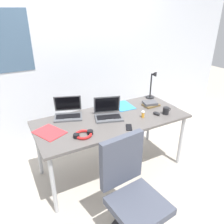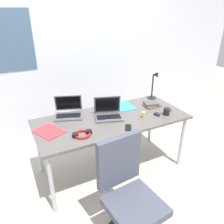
{
  "view_description": "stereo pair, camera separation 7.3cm",
  "coord_description": "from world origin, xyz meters",
  "px_view_note": "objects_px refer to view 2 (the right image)",
  "views": [
    {
      "loc": [
        -1.12,
        -2.04,
        1.92
      ],
      "look_at": [
        0.0,
        0.0,
        0.82
      ],
      "focal_mm": 35.19,
      "sensor_mm": 36.0,
      "label": 1
    },
    {
      "loc": [
        -1.05,
        -2.07,
        1.92
      ],
      "look_at": [
        0.0,
        0.0,
        0.82
      ],
      "focal_mm": 35.19,
      "sensor_mm": 36.0,
      "label": 2
    }
  ],
  "objects_px": {
    "desk_lamp": "(154,86)",
    "pill_bottle": "(143,115)",
    "laptop_center": "(108,113)",
    "cell_phone": "(128,128)",
    "office_chair": "(129,202)",
    "paper_folder_by_keyboard": "(124,106)",
    "coffee_mug": "(167,111)",
    "headphones": "(82,134)",
    "paper_folder_front_right": "(49,131)",
    "book_stack": "(151,104)",
    "laptop_far_corner": "(69,112)",
    "computer_mouse": "(157,114)"
  },
  "relations": [
    {
      "from": "headphones",
      "to": "office_chair",
      "type": "height_order",
      "value": "office_chair"
    },
    {
      "from": "office_chair",
      "to": "cell_phone",
      "type": "bearing_deg",
      "value": 60.89
    },
    {
      "from": "laptop_far_corner",
      "to": "headphones",
      "type": "relative_size",
      "value": 1.89
    },
    {
      "from": "desk_lamp",
      "to": "pill_bottle",
      "type": "distance_m",
      "value": 0.66
    },
    {
      "from": "office_chair",
      "to": "book_stack",
      "type": "bearing_deg",
      "value": 46.84
    },
    {
      "from": "headphones",
      "to": "book_stack",
      "type": "distance_m",
      "value": 1.11
    },
    {
      "from": "book_stack",
      "to": "office_chair",
      "type": "bearing_deg",
      "value": -133.16
    },
    {
      "from": "pill_bottle",
      "to": "paper_folder_front_right",
      "type": "distance_m",
      "value": 1.09
    },
    {
      "from": "book_stack",
      "to": "office_chair",
      "type": "height_order",
      "value": "office_chair"
    },
    {
      "from": "cell_phone",
      "to": "coffee_mug",
      "type": "distance_m",
      "value": 0.59
    },
    {
      "from": "laptop_center",
      "to": "pill_bottle",
      "type": "xyz_separation_m",
      "value": [
        0.36,
        -0.2,
        -0.01
      ]
    },
    {
      "from": "book_stack",
      "to": "office_chair",
      "type": "relative_size",
      "value": 0.22
    },
    {
      "from": "laptop_center",
      "to": "cell_phone",
      "type": "relative_size",
      "value": 2.82
    },
    {
      "from": "headphones",
      "to": "office_chair",
      "type": "distance_m",
      "value": 0.79
    },
    {
      "from": "computer_mouse",
      "to": "cell_phone",
      "type": "height_order",
      "value": "computer_mouse"
    },
    {
      "from": "desk_lamp",
      "to": "pill_bottle",
      "type": "height_order",
      "value": "desk_lamp"
    },
    {
      "from": "laptop_center",
      "to": "office_chair",
      "type": "height_order",
      "value": "laptop_center"
    },
    {
      "from": "paper_folder_front_right",
      "to": "office_chair",
      "type": "distance_m",
      "value": 1.08
    },
    {
      "from": "desk_lamp",
      "to": "paper_folder_by_keyboard",
      "type": "relative_size",
      "value": 1.29
    },
    {
      "from": "laptop_center",
      "to": "laptop_far_corner",
      "type": "xyz_separation_m",
      "value": [
        -0.41,
        0.25,
        -0.0
      ]
    },
    {
      "from": "headphones",
      "to": "paper_folder_front_right",
      "type": "bearing_deg",
      "value": 141.93
    },
    {
      "from": "laptop_far_corner",
      "to": "computer_mouse",
      "type": "relative_size",
      "value": 4.21
    },
    {
      "from": "laptop_center",
      "to": "computer_mouse",
      "type": "bearing_deg",
      "value": -22.07
    },
    {
      "from": "headphones",
      "to": "pill_bottle",
      "type": "xyz_separation_m",
      "value": [
        0.78,
        0.05,
        0.03
      ]
    },
    {
      "from": "pill_bottle",
      "to": "coffee_mug",
      "type": "xyz_separation_m",
      "value": [
        0.3,
        -0.06,
        0.0
      ]
    },
    {
      "from": "laptop_far_corner",
      "to": "book_stack",
      "type": "relative_size",
      "value": 1.87
    },
    {
      "from": "desk_lamp",
      "to": "laptop_far_corner",
      "type": "xyz_separation_m",
      "value": [
        -1.24,
        0.02,
        -0.15
      ]
    },
    {
      "from": "cell_phone",
      "to": "paper_folder_by_keyboard",
      "type": "relative_size",
      "value": 0.44
    },
    {
      "from": "cell_phone",
      "to": "pill_bottle",
      "type": "height_order",
      "value": "pill_bottle"
    },
    {
      "from": "book_stack",
      "to": "paper_folder_by_keyboard",
      "type": "xyz_separation_m",
      "value": [
        -0.33,
        0.16,
        -0.02
      ]
    },
    {
      "from": "laptop_center",
      "to": "office_chair",
      "type": "xyz_separation_m",
      "value": [
        -0.26,
        -0.95,
        -0.39
      ]
    },
    {
      "from": "desk_lamp",
      "to": "pill_bottle",
      "type": "bearing_deg",
      "value": -136.98
    },
    {
      "from": "computer_mouse",
      "to": "paper_folder_by_keyboard",
      "type": "xyz_separation_m",
      "value": [
        -0.23,
        0.42,
        -0.01
      ]
    },
    {
      "from": "cell_phone",
      "to": "laptop_center",
      "type": "bearing_deg",
      "value": 132.34
    },
    {
      "from": "pill_bottle",
      "to": "coffee_mug",
      "type": "bearing_deg",
      "value": -11.39
    },
    {
      "from": "desk_lamp",
      "to": "coffee_mug",
      "type": "height_order",
      "value": "desk_lamp"
    },
    {
      "from": "laptop_center",
      "to": "coffee_mug",
      "type": "xyz_separation_m",
      "value": [
        0.66,
        -0.26,
        -0.0
      ]
    },
    {
      "from": "laptop_far_corner",
      "to": "headphones",
      "type": "distance_m",
      "value": 0.51
    },
    {
      "from": "pill_bottle",
      "to": "laptop_center",
      "type": "bearing_deg",
      "value": 150.64
    },
    {
      "from": "pill_bottle",
      "to": "headphones",
      "type": "bearing_deg",
      "value": -176.27
    },
    {
      "from": "cell_phone",
      "to": "office_chair",
      "type": "xyz_separation_m",
      "value": [
        -0.34,
        -0.61,
        -0.35
      ]
    },
    {
      "from": "computer_mouse",
      "to": "book_stack",
      "type": "bearing_deg",
      "value": 54.79
    },
    {
      "from": "paper_folder_by_keyboard",
      "to": "coffee_mug",
      "type": "height_order",
      "value": "coffee_mug"
    },
    {
      "from": "paper_folder_front_right",
      "to": "office_chair",
      "type": "height_order",
      "value": "office_chair"
    },
    {
      "from": "headphones",
      "to": "paper_folder_by_keyboard",
      "type": "relative_size",
      "value": 0.69
    },
    {
      "from": "paper_folder_front_right",
      "to": "office_chair",
      "type": "xyz_separation_m",
      "value": [
        0.45,
        -0.92,
        -0.35
      ]
    },
    {
      "from": "headphones",
      "to": "paper_folder_by_keyboard",
      "type": "xyz_separation_m",
      "value": [
        0.75,
        0.45,
        -0.01
      ]
    },
    {
      "from": "laptop_far_corner",
      "to": "paper_folder_by_keyboard",
      "type": "xyz_separation_m",
      "value": [
        0.74,
        -0.06,
        -0.04
      ]
    },
    {
      "from": "laptop_far_corner",
      "to": "office_chair",
      "type": "relative_size",
      "value": 0.42
    },
    {
      "from": "laptop_far_corner",
      "to": "pill_bottle",
      "type": "xyz_separation_m",
      "value": [
        0.77,
        -0.46,
        -0.01
      ]
    }
  ]
}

